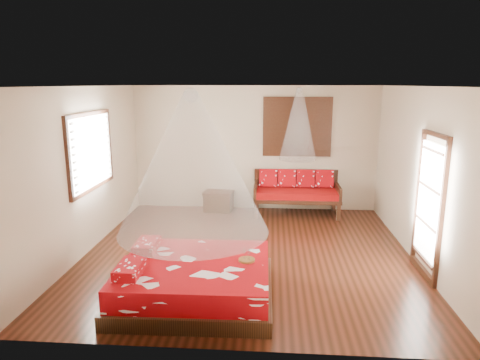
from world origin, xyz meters
The scene contains 10 objects.
room centered at (0.00, 0.00, 1.40)m, with size 5.54×5.54×2.84m.
bed centered at (-0.63, -1.60, 0.25)m, with size 2.09×1.89×0.64m.
daybed centered at (0.94, 2.39, 0.52)m, with size 1.87×0.83×0.96m.
storage_chest centered at (-0.80, 2.45, 0.23)m, with size 0.70×0.55×0.45m.
shutter_panel centered at (0.94, 2.72, 1.90)m, with size 1.52×0.06×1.32m.
window_left centered at (-2.71, 0.20, 1.70)m, with size 0.10×1.74×1.34m.
glazed_door centered at (2.72, -0.60, 1.07)m, with size 0.08×1.02×2.16m.
wine_tray centered at (0.07, -1.48, 0.55)m, with size 0.22×0.22×0.18m.
mosquito_net_main centered at (-0.62, -1.60, 1.85)m, with size 1.96×1.96×1.80m, color white.
mosquito_net_daybed centered at (0.94, 2.25, 2.00)m, with size 0.79×0.79×1.50m, color white.
Camera 1 is at (0.38, -6.86, 2.84)m, focal length 32.00 mm.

